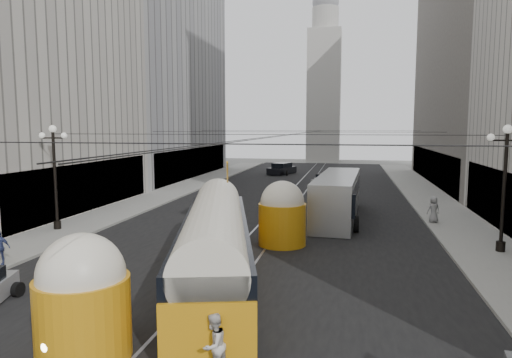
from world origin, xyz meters
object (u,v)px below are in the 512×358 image
at_px(streetcar, 215,242).
at_px(city_bus, 338,195).
at_px(pedestrian_crossing_b, 214,345).
at_px(pedestrian_sidewalk_right, 434,209).

relative_size(streetcar, city_bus, 1.29).
bearing_deg(city_bus, streetcar, -107.28).
height_order(pedestrian_crossing_b, pedestrian_sidewalk_right, pedestrian_sidewalk_right).
bearing_deg(streetcar, pedestrian_sidewalk_right, 52.00).
distance_m(streetcar, city_bus, 15.29).
bearing_deg(city_bus, pedestrian_crossing_b, -96.75).
bearing_deg(pedestrian_sidewalk_right, streetcar, 30.96).
relative_size(pedestrian_crossing_b, pedestrian_sidewalk_right, 0.96).
bearing_deg(streetcar, pedestrian_crossing_b, -73.49).
distance_m(streetcar, pedestrian_crossing_b, 7.14).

